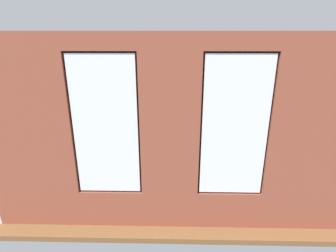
{
  "coord_description": "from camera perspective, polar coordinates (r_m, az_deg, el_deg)",
  "views": [
    {
      "loc": [
        -0.06,
        6.3,
        3.11
      ],
      "look_at": [
        0.08,
        0.4,
        1.09
      ],
      "focal_mm": 28.0,
      "sensor_mm": 36.0,
      "label": 1
    }
  ],
  "objects": [
    {
      "name": "brick_wall_with_windows",
      "position": [
        4.11,
        0.39,
        -3.49
      ],
      "size": [
        6.08,
        0.3,
        3.19
      ],
      "color": "brown",
      "rests_on": "ground_plane"
    },
    {
      "name": "potted_plant_by_left_couch",
      "position": [
        8.0,
        14.86,
        -2.14
      ],
      "size": [
        0.28,
        0.28,
        0.45
      ],
      "color": "gray",
      "rests_on": "ground_plane"
    },
    {
      "name": "cup_ceramic",
      "position": [
        6.73,
        -5.18,
        -4.09
      ],
      "size": [
        0.08,
        0.08,
        0.1
      ],
      "primitive_type": "cylinder",
      "color": "#4C4C51",
      "rests_on": "coffee_table"
    },
    {
      "name": "coffee_table",
      "position": [
        6.84,
        -1.44,
        -4.57
      ],
      "size": [
        1.44,
        0.73,
        0.44
      ],
      "color": "olive",
      "rests_on": "ground_plane"
    },
    {
      "name": "white_wall_right",
      "position": [
        6.99,
        -24.68,
        4.61
      ],
      "size": [
        0.1,
        4.76,
        3.19
      ],
      "primitive_type": "cube",
      "color": "white",
      "rests_on": "ground_plane"
    },
    {
      "name": "couch_left",
      "position": [
        6.85,
        20.8,
        -6.41
      ],
      "size": [
        0.96,
        2.0,
        0.8
      ],
      "rotation": [
        0.0,
        0.0,
        1.53
      ],
      "color": "black",
      "rests_on": "ground_plane"
    },
    {
      "name": "table_plant_small",
      "position": [
        6.88,
        1.9,
        -2.79
      ],
      "size": [
        0.14,
        0.14,
        0.23
      ],
      "color": "gray",
      "rests_on": "coffee_table"
    },
    {
      "name": "ground_plane",
      "position": [
        7.05,
        0.71,
        -7.75
      ],
      "size": [
        6.68,
        5.76,
        0.1
      ],
      "primitive_type": "cube",
      "color": "brown"
    },
    {
      "name": "potted_plant_mid_room_small",
      "position": [
        7.47,
        8.65,
        -1.78
      ],
      "size": [
        0.46,
        0.46,
        0.73
      ],
      "color": "gray",
      "rests_on": "ground_plane"
    },
    {
      "name": "candle_jar",
      "position": [
        6.89,
        -2.91,
        -3.45
      ],
      "size": [
        0.08,
        0.08,
        0.1
      ],
      "primitive_type": "cylinder",
      "color": "#B7333D",
      "rests_on": "coffee_table"
    },
    {
      "name": "potted_plant_beside_window_right",
      "position": [
        5.26,
        -19.48,
        -8.24
      ],
      "size": [
        1.04,
        1.01,
        1.44
      ],
      "color": "#47423D",
      "rests_on": "ground_plane"
    },
    {
      "name": "potted_plant_corner_near_left",
      "position": [
        8.92,
        17.06,
        1.12
      ],
      "size": [
        0.81,
        0.9,
        1.09
      ],
      "color": "brown",
      "rests_on": "ground_plane"
    },
    {
      "name": "potted_plant_near_tv",
      "position": [
        6.44,
        -18.86,
        -5.59
      ],
      "size": [
        0.8,
        0.78,
        1.43
      ],
      "color": "gray",
      "rests_on": "ground_plane"
    },
    {
      "name": "media_console",
      "position": [
        7.54,
        -20.26,
        -4.7
      ],
      "size": [
        0.93,
        0.42,
        0.49
      ],
      "primitive_type": "cube",
      "color": "black",
      "rests_on": "ground_plane"
    },
    {
      "name": "couch_by_window",
      "position": [
        5.27,
        -3.81,
        -13.05
      ],
      "size": [
        2.05,
        0.87,
        0.8
      ],
      "color": "black",
      "rests_on": "ground_plane"
    },
    {
      "name": "potted_plant_corner_far_left",
      "position": [
        5.5,
        27.74,
        -8.31
      ],
      "size": [
        1.02,
        1.1,
        1.51
      ],
      "color": "#47423D",
      "rests_on": "ground_plane"
    },
    {
      "name": "remote_silver",
      "position": [
        6.81,
        -1.45,
        -4.06
      ],
      "size": [
        0.17,
        0.07,
        0.02
      ],
      "primitive_type": "cube",
      "rotation": [
        0.0,
        0.0,
        1.68
      ],
      "color": "#B2B2B7",
      "rests_on": "coffee_table"
    },
    {
      "name": "potted_plant_foreground_right",
      "position": [
        8.83,
        -14.8,
        2.39
      ],
      "size": [
        1.18,
        1.11,
        1.48
      ],
      "color": "brown",
      "rests_on": "ground_plane"
    },
    {
      "name": "remote_black",
      "position": [
        6.71,
        -0.57,
        -4.44
      ],
      "size": [
        0.12,
        0.17,
        0.02
      ],
      "primitive_type": "cube",
      "rotation": [
        0.0,
        0.0,
        3.63
      ],
      "color": "black",
      "rests_on": "coffee_table"
    },
    {
      "name": "potted_plant_between_couches",
      "position": [
        5.21,
        12.74,
        -9.15
      ],
      "size": [
        0.63,
        0.63,
        1.05
      ],
      "color": "beige",
      "rests_on": "ground_plane"
    },
    {
      "name": "tv_flatscreen",
      "position": [
        7.31,
        -20.84,
        0.13
      ],
      "size": [
        1.24,
        0.2,
        0.84
      ],
      "color": "black",
      "rests_on": "media_console"
    }
  ]
}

